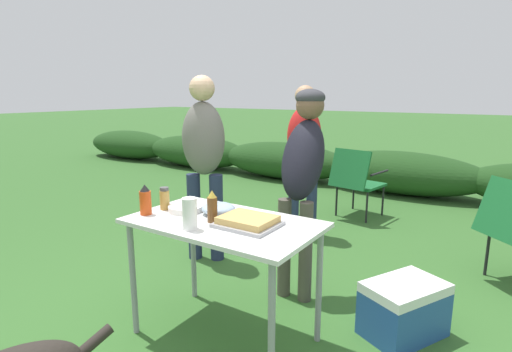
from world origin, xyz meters
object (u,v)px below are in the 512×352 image
standing_person_in_navy_coat (303,166)px  cooler_box (404,309)px  plate_stack (186,208)px  paper_cup_stack (190,214)px  folding_table (224,233)px  beer_bottle (212,207)px  standing_person_with_beanie (204,152)px  food_tray (247,222)px  spice_jar (165,199)px  hot_sauce_bottle (145,200)px  camp_chair_near_hedge (356,179)px  standing_person_in_red_jacket (304,147)px  mixing_bowl (218,209)px

standing_person_in_navy_coat → cooler_box: size_ratio=2.60×
plate_stack → paper_cup_stack: paper_cup_stack is taller
folding_table → beer_bottle: 0.18m
folding_table → standing_person_with_beanie: 1.24m
food_tray → spice_jar: bearing=-178.9°
folding_table → hot_sauce_bottle: bearing=-161.5°
camp_chair_near_hedge → cooler_box: 2.40m
paper_cup_stack → standing_person_in_navy_coat: (0.18, 0.98, 0.13)m
standing_person_with_beanie → camp_chair_near_hedge: standing_person_with_beanie is taller
folding_table → paper_cup_stack: 0.28m
spice_jar → food_tray: bearing=1.1°
hot_sauce_bottle → standing_person_in_red_jacket: size_ratio=0.12×
beer_bottle → hot_sauce_bottle: 0.44m
mixing_bowl → paper_cup_stack: (0.04, -0.30, 0.05)m
plate_stack → standing_person_with_beanie: standing_person_with_beanie is taller
standing_person_in_navy_coat → beer_bottle: bearing=-104.9°
mixing_bowl → standing_person_in_navy_coat: 0.74m
paper_cup_stack → beer_bottle: beer_bottle is taller
spice_jar → standing_person_in_navy_coat: 0.98m
hot_sauce_bottle → folding_table: bearing=18.5°
paper_cup_stack → cooler_box: (0.96, 0.83, -0.66)m
food_tray → beer_bottle: beer_bottle is taller
food_tray → spice_jar: (-0.62, -0.01, 0.04)m
cooler_box → standing_person_in_navy_coat: bearing=106.3°
spice_jar → standing_person_in_navy_coat: standing_person_in_navy_coat is taller
mixing_bowl → cooler_box: size_ratio=0.35×
folding_table → standing_person_with_beanie: bearing=135.5°
folding_table → spice_jar: (-0.45, -0.02, 0.15)m
plate_stack → hot_sauce_bottle: size_ratio=1.15×
mixing_bowl → standing_person_with_beanie: (-0.76, 0.76, 0.19)m
spice_jar → standing_person_in_red_jacket: (0.03, 1.90, 0.12)m
mixing_bowl → hot_sauce_bottle: bearing=-145.9°
folding_table → standing_person_in_red_jacket: bearing=102.7°
standing_person_with_beanie → standing_person_in_red_jacket: (0.44, 1.03, -0.04)m
paper_cup_stack → spice_jar: 0.44m
food_tray → plate_stack: food_tray is taller
mixing_bowl → standing_person_in_navy_coat: standing_person_in_navy_coat is taller
mixing_bowl → standing_person_in_navy_coat: bearing=71.6°
beer_bottle → standing_person_in_red_jacket: bearing=101.3°
standing_person_in_navy_coat → standing_person_in_red_jacket: standing_person_in_red_jacket is taller
food_tray → folding_table: bearing=178.7°
folding_table → cooler_box: 1.20m
hot_sauce_bottle → cooler_box: hot_sauce_bottle is taller
food_tray → camp_chair_near_hedge: 2.78m
hot_sauce_bottle → standing_person_in_navy_coat: bearing=57.5°
paper_cup_stack → hot_sauce_bottle: hot_sauce_bottle is taller
plate_stack → beer_bottle: 0.29m
paper_cup_stack → hot_sauce_bottle: (-0.41, 0.06, 0.00)m
food_tray → standing_person_with_beanie: size_ratio=0.20×
plate_stack → beer_bottle: bearing=-14.5°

